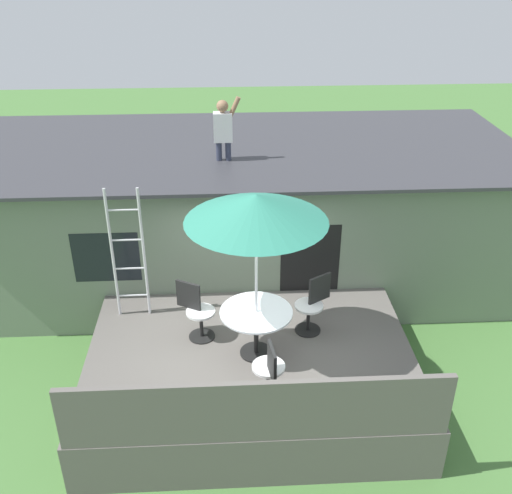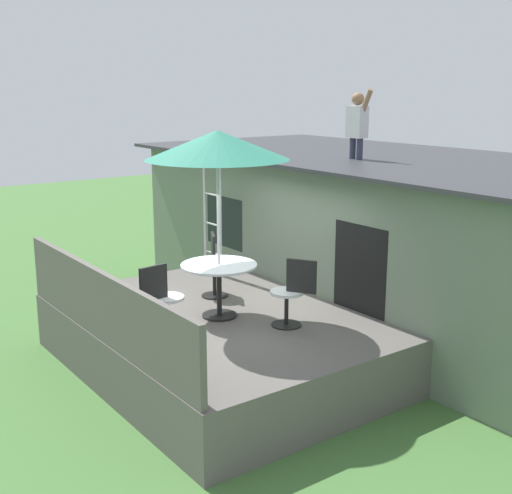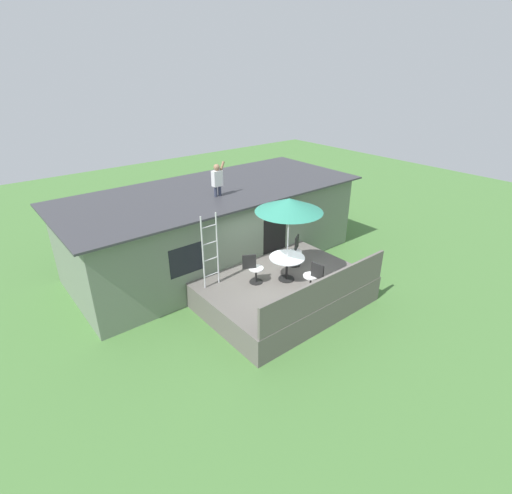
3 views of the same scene
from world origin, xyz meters
name	(u,v)px [view 2 (image 2 of 3)]	position (x,y,z in m)	size (l,w,h in m)	color
ground_plane	(221,367)	(0.00, 0.00, 0.00)	(40.00, 40.00, 0.00)	#477538
house	(399,239)	(0.00, 3.60, 1.38)	(10.50, 4.50, 2.75)	slate
deck	(221,340)	(0.00, 0.00, 0.40)	(4.81, 3.58, 0.80)	#605B56
deck_railing	(102,306)	(0.00, -1.74, 1.25)	(4.71, 0.08, 0.90)	#605B56
patio_table	(219,275)	(0.08, -0.07, 1.39)	(1.04, 1.04, 0.74)	black
patio_umbrella	(217,145)	(0.08, -0.07, 3.15)	(1.90, 1.90, 2.54)	silver
step_ladder	(212,209)	(-1.83, 1.05, 1.90)	(0.52, 0.04, 2.20)	silver
person_figure	(358,121)	(-0.31, 2.84, 3.36)	(0.47, 0.20, 1.11)	#33384C
patio_chair_left	(214,266)	(-0.79, 0.40, 1.26)	(0.58, 0.44, 0.92)	black
patio_chair_right	(292,293)	(0.98, 0.48, 1.26)	(0.57, 0.45, 0.92)	black
patio_chair_near	(162,299)	(0.21, -1.01, 1.26)	(0.44, 0.62, 0.92)	black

